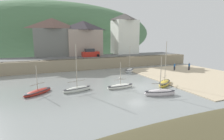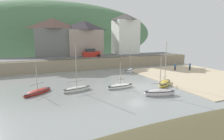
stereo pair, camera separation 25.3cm
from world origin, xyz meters
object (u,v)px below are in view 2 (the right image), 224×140
at_px(waterfront_building_centre, 84,38).
at_px(waterfront_building_right, 125,34).
at_px(sailboat_far_left, 165,83).
at_px(fishing_boat_green, 160,93).
at_px(waterfront_building_left, 54,37).
at_px(rowboat_small_beached, 130,70).
at_px(person_near_water, 190,66).
at_px(dinghy_open_wooden, 120,86).
at_px(parked_car_near_slipway, 91,53).
at_px(mooring_buoy, 120,78).
at_px(motorboat_with_cabin, 77,89).
at_px(person_on_slipway, 175,66).
at_px(sailboat_nearest_shore, 38,92).

bearing_deg(waterfront_building_centre, waterfront_building_right, 0.00).
height_order(sailboat_far_left, fishing_boat_green, sailboat_far_left).
bearing_deg(waterfront_building_left, sailboat_far_left, -62.44).
bearing_deg(rowboat_small_beached, waterfront_building_left, 88.11).
distance_m(rowboat_small_beached, fishing_boat_green, 15.88).
bearing_deg(person_near_water, waterfront_building_centre, 135.07).
relative_size(rowboat_small_beached, dinghy_open_wooden, 1.31).
height_order(sailboat_far_left, dinghy_open_wooden, sailboat_far_left).
relative_size(waterfront_building_centre, parked_car_near_slipway, 2.14).
bearing_deg(mooring_buoy, waterfront_building_right, 61.74).
xyz_separation_m(rowboat_small_beached, fishing_boat_green, (-3.93, -15.39, 0.03)).
bearing_deg(waterfront_building_right, mooring_buoy, -118.26).
bearing_deg(motorboat_with_cabin, fishing_boat_green, -45.30).
bearing_deg(sailboat_far_left, parked_car_near_slipway, 65.66).
height_order(waterfront_building_right, mooring_buoy, waterfront_building_right).
bearing_deg(waterfront_building_left, dinghy_open_wooden, -75.10).
distance_m(waterfront_building_left, person_on_slipway, 29.44).
bearing_deg(sailboat_nearest_shore, person_on_slipway, -27.93).
relative_size(dinghy_open_wooden, parked_car_near_slipway, 0.99).
relative_size(waterfront_building_left, sailboat_far_left, 1.38).
height_order(dinghy_open_wooden, person_on_slipway, dinghy_open_wooden).
xyz_separation_m(rowboat_small_beached, parked_car_near_slipway, (-5.55, 9.89, 2.92)).
relative_size(sailboat_far_left, person_on_slipway, 4.15).
height_order(waterfront_building_right, sailboat_nearest_shore, waterfront_building_right).
relative_size(fishing_boat_green, sailboat_nearest_shore, 1.23).
xyz_separation_m(parked_car_near_slipway, person_on_slipway, (14.88, -12.75, -2.22)).
height_order(waterfront_building_left, waterfront_building_right, waterfront_building_right).
xyz_separation_m(sailboat_far_left, person_near_water, (12.55, 7.67, 0.70)).
relative_size(sailboat_nearest_shore, parked_car_near_slipway, 0.96).
bearing_deg(fishing_boat_green, dinghy_open_wooden, 137.90).
relative_size(rowboat_small_beached, motorboat_with_cabin, 0.87).
height_order(rowboat_small_beached, motorboat_with_cabin, motorboat_with_cabin).
distance_m(waterfront_building_left, waterfront_building_centre, 7.76).
xyz_separation_m(waterfront_building_left, waterfront_building_right, (19.68, -0.00, 0.95)).
bearing_deg(waterfront_building_left, parked_car_near_slipway, -28.82).
bearing_deg(sailboat_nearest_shore, fishing_boat_green, -65.20).
distance_m(rowboat_small_beached, mooring_buoy, 7.18).
distance_m(sailboat_far_left, parked_car_near_slipway, 22.31).
bearing_deg(waterfront_building_centre, waterfront_building_left, 180.00).
xyz_separation_m(rowboat_small_beached, mooring_buoy, (-4.70, -5.43, -0.15)).
xyz_separation_m(rowboat_small_beached, sailboat_nearest_shore, (-18.01, -8.84, -0.05)).
xyz_separation_m(waterfront_building_left, person_on_slipway, (23.05, -17.25, -6.14)).
bearing_deg(motorboat_with_cabin, mooring_buoy, 13.38).
distance_m(parked_car_near_slipway, person_on_slipway, 19.72).
bearing_deg(sailboat_nearest_shore, rowboat_small_beached, -14.13).
bearing_deg(motorboat_with_cabin, sailboat_nearest_shore, 156.21).
relative_size(fishing_boat_green, parked_car_near_slipway, 1.19).
bearing_deg(parked_car_near_slipway, motorboat_with_cabin, -116.56).
relative_size(waterfront_building_left, motorboat_with_cabin, 1.44).
relative_size(waterfront_building_centre, mooring_buoy, 20.20).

